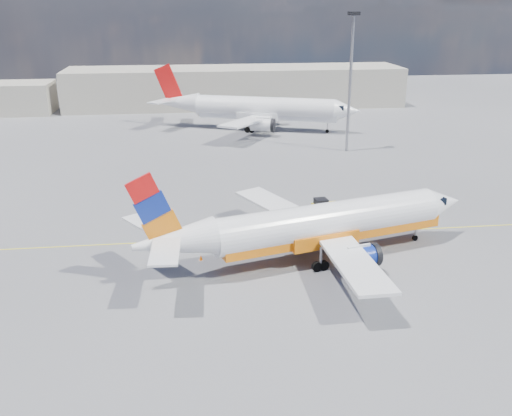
{
  "coord_description": "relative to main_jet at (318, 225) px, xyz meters",
  "views": [
    {
      "loc": [
        -5.8,
        -46.68,
        21.27
      ],
      "look_at": [
        0.21,
        1.55,
        3.5
      ],
      "focal_mm": 40.0,
      "sensor_mm": 36.0,
      "label": 1
    }
  ],
  "objects": [
    {
      "name": "floodlight_mast",
      "position": [
        12.8,
        36.42,
        8.69
      ],
      "size": [
        1.44,
        1.44,
        19.78
      ],
      "color": "gray",
      "rests_on": "ground"
    },
    {
      "name": "main_jet",
      "position": [
        0.0,
        0.0,
        0.0
      ],
      "size": [
        31.48,
        24.03,
        9.51
      ],
      "rotation": [
        0.0,
        0.0,
        0.27
      ],
      "color": "white",
      "rests_on": "ground"
    },
    {
      "name": "traffic_cone",
      "position": [
        -10.1,
        0.8,
        -2.91
      ],
      "size": [
        0.38,
        0.38,
        0.53
      ],
      "color": "white",
      "rests_on": "ground"
    },
    {
      "name": "gse_tug",
      "position": [
        3.11,
        10.15,
        -2.26
      ],
      "size": [
        2.86,
        1.97,
        1.92
      ],
      "rotation": [
        0.0,
        0.0,
        0.13
      ],
      "color": "black",
      "rests_on": "ground"
    },
    {
      "name": "second_jet",
      "position": [
        1.65,
        52.84,
        0.47
      ],
      "size": [
        36.0,
        27.32,
        10.94
      ],
      "rotation": [
        0.0,
        0.0,
        -0.33
      ],
      "color": "white",
      "rests_on": "ground"
    },
    {
      "name": "ground",
      "position": [
        -5.1,
        2.35,
        -3.17
      ],
      "size": [
        240.0,
        240.0,
        0.0
      ],
      "primitive_type": "plane",
      "color": "#5A5A5F",
      "rests_on": "ground"
    },
    {
      "name": "taxi_line",
      "position": [
        -5.1,
        5.35,
        -3.17
      ],
      "size": [
        70.0,
        0.15,
        0.01
      ],
      "primitive_type": "cube",
      "color": "yellow",
      "rests_on": "ground"
    },
    {
      "name": "terminal_main",
      "position": [
        -0.1,
        77.35,
        0.83
      ],
      "size": [
        70.0,
        14.0,
        8.0
      ],
      "primitive_type": "cube",
      "color": "#ADA695",
      "rests_on": "ground"
    }
  ]
}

